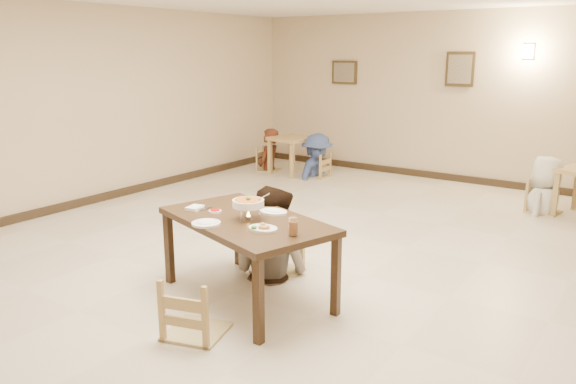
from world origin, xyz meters
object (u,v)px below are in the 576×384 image
Objects in this scene: bg_chair_lr at (317,154)px; bg_chair_rl at (546,182)px; curry_warmer at (248,203)px; main_diner at (270,186)px; bg_table_left at (292,144)px; bg_chair_ll at (269,149)px; bg_diner_a at (269,129)px; bg_diner_b at (317,134)px; chair_far at (277,231)px; chair_near at (195,278)px; bg_diner_c at (549,156)px; main_table at (246,226)px; drink_glass at (293,227)px.

bg_chair_rl reaches higher than bg_chair_lr.
curry_warmer reaches higher than bg_chair_rl.
main_diner is 4.82m from bg_chair_lr.
bg_chair_ll is at bearing -179.77° from bg_table_left.
bg_diner_a is 1.02× the size of bg_diner_b.
chair_far is 4.78m from bg_diner_b.
chair_near is at bearing -162.12° from bg_diner_b.
curry_warmer reaches higher than bg_table_left.
chair_far is at bearing -15.26° from bg_diner_c.
bg_chair_lr is 4.03m from bg_diner_c.
bg_diner_a reaches higher than main_table.
bg_diner_c is at bearing 71.41° from chair_far.
bg_diner_c is at bearing -113.52° from main_diner.
bg_chair_rl is (1.08, 4.96, -0.41)m from drink_glass.
bg_diner_a is (-3.21, 4.27, -0.12)m from main_diner.
chair_near is 0.90m from curry_warmer.
chair_far is (-0.14, 0.68, -0.25)m from main_table.
chair_near reaches higher than main_table.
drink_glass is at bearing -3.19° from bg_diner_c.
curry_warmer reaches higher than bg_chair_lr.
chair_near reaches higher than drink_glass.
bg_chair_lr is at bearing 132.23° from main_table.
main_table is 5.96m from bg_diner_a.
main_diner is 4.80m from bg_diner_b.
bg_diner_a reaches higher than chair_near.
bg_diner_c is (-0.00, -0.00, 0.38)m from bg_chair_rl.
drink_glass is at bearing -55.47° from bg_table_left.
bg_chair_lr is at bearing -84.14° from chair_near.
bg_diner_b is (0.55, 0.03, 0.24)m from bg_table_left.
chair_near is 5.83m from bg_diner_c.
bg_table_left is at bearing 88.61° from bg_diner_b.
bg_chair_rl is (1.86, 4.11, -0.01)m from chair_far.
bg_chair_lr is 0.53× the size of bg_diner_b.
bg_diner_a is (-1.10, -0.03, 0.41)m from bg_chair_lr.
bg_table_left is at bearing -57.08° from main_diner.
bg_chair_rl is at bearing -96.73° from bg_diner_b.
bg_table_left is at bearing 137.42° from main_table.
curry_warmer is at bearing 26.24° from bg_chair_lr.
bg_chair_ll is (-3.21, 4.27, -0.52)m from main_diner.
bg_chair_rl is (4.01, -0.14, 0.03)m from bg_chair_lr.
main_table is at bearing -59.88° from bg_table_left.
bg_chair_rl is at bearing 88.98° from bg_chair_lr.
bg_diner_b is 4.01m from bg_diner_c.
bg_diner_a is (0.00, 0.00, 0.40)m from bg_chair_ll.
main_table is at bearing 153.97° from curry_warmer.
bg_diner_b is at bearing 78.94° from bg_diner_a.
bg_chair_lr is at bearing 95.53° from bg_chair_rl.
bg_diner_c reaches higher than bg_table_left.
main_table is 5.44m from bg_diner_b.
bg_table_left is 4.57m from bg_diner_c.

